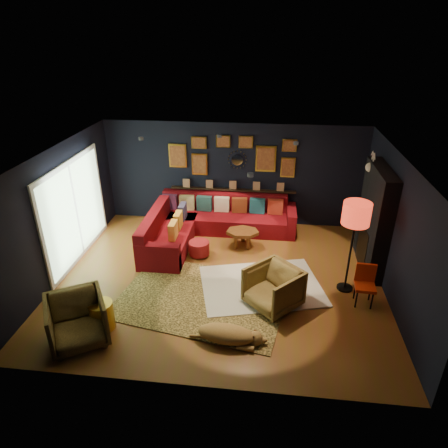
# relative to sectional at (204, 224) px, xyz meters

# --- Properties ---
(floor) EXTENTS (6.50, 6.50, 0.00)m
(floor) POSITION_rel_sectional_xyz_m (0.61, -1.81, -0.32)
(floor) COLOR brown
(floor) RESTS_ON ground
(room_walls) EXTENTS (6.50, 6.50, 6.50)m
(room_walls) POSITION_rel_sectional_xyz_m (0.61, -1.81, 1.27)
(room_walls) COLOR black
(room_walls) RESTS_ON ground
(sectional) EXTENTS (3.41, 2.69, 0.86)m
(sectional) POSITION_rel_sectional_xyz_m (0.00, 0.00, 0.00)
(sectional) COLOR maroon
(sectional) RESTS_ON ground
(ledge) EXTENTS (3.20, 0.12, 0.04)m
(ledge) POSITION_rel_sectional_xyz_m (0.61, 0.87, 0.60)
(ledge) COLOR black
(ledge) RESTS_ON room_walls
(gallery_wall) EXTENTS (3.15, 0.04, 1.02)m
(gallery_wall) POSITION_rel_sectional_xyz_m (0.60, 0.91, 1.48)
(gallery_wall) COLOR gold
(gallery_wall) RESTS_ON room_walls
(sunburst_mirror) EXTENTS (0.47, 0.16, 0.47)m
(sunburst_mirror) POSITION_rel_sectional_xyz_m (0.71, 0.91, 1.38)
(sunburst_mirror) COLOR silver
(sunburst_mirror) RESTS_ON room_walls
(fireplace) EXTENTS (0.31, 1.60, 2.20)m
(fireplace) POSITION_rel_sectional_xyz_m (3.71, -0.91, 0.70)
(fireplace) COLOR black
(fireplace) RESTS_ON ground
(deer_head) EXTENTS (0.50, 0.28, 0.45)m
(deer_head) POSITION_rel_sectional_xyz_m (3.75, -0.41, 1.73)
(deer_head) COLOR white
(deer_head) RESTS_ON fireplace
(sliding_door) EXTENTS (0.06, 2.80, 2.20)m
(sliding_door) POSITION_rel_sectional_xyz_m (-2.60, -1.21, 0.78)
(sliding_door) COLOR white
(sliding_door) RESTS_ON ground
(ceiling_spots) EXTENTS (3.30, 2.50, 0.06)m
(ceiling_spots) POSITION_rel_sectional_xyz_m (0.61, -1.01, 2.24)
(ceiling_spots) COLOR black
(ceiling_spots) RESTS_ON room_walls
(shag_rug) EXTENTS (2.68, 2.23, 0.03)m
(shag_rug) POSITION_rel_sectional_xyz_m (1.47, -1.98, -0.31)
(shag_rug) COLOR silver
(shag_rug) RESTS_ON ground
(leopard_rug) EXTENTS (3.45, 2.75, 0.02)m
(leopard_rug) POSITION_rel_sectional_xyz_m (0.36, -2.50, -0.31)
(leopard_rug) COLOR tan
(leopard_rug) RESTS_ON ground
(coffee_table) EXTENTS (0.82, 0.64, 0.39)m
(coffee_table) POSITION_rel_sectional_xyz_m (0.97, -0.42, 0.02)
(coffee_table) COLOR brown
(coffee_table) RESTS_ON shag_rug
(pouf) EXTENTS (0.46, 0.46, 0.30)m
(pouf) POSITION_rel_sectional_xyz_m (0.03, -0.92, -0.14)
(pouf) COLOR maroon
(pouf) RESTS_ON shag_rug
(armchair_left) EXTENTS (1.18, 1.16, 0.91)m
(armchair_left) POSITION_rel_sectional_xyz_m (-1.44, -3.86, 0.13)
(armchair_left) COLOR #B59043
(armchair_left) RESTS_ON ground
(armchair_right) EXTENTS (1.16, 1.16, 0.87)m
(armchair_right) POSITION_rel_sectional_xyz_m (1.69, -2.57, 0.11)
(armchair_right) COLOR #B59043
(armchair_right) RESTS_ON ground
(gold_stool) EXTENTS (0.41, 0.41, 0.51)m
(gold_stool) POSITION_rel_sectional_xyz_m (-1.19, -3.50, -0.07)
(gold_stool) COLOR gold
(gold_stool) RESTS_ON ground
(orange_chair) EXTENTS (0.39, 0.39, 0.78)m
(orange_chair) POSITION_rel_sectional_xyz_m (3.37, -2.25, 0.13)
(orange_chair) COLOR black
(orange_chair) RESTS_ON ground
(floor_lamp) EXTENTS (0.51, 0.51, 1.85)m
(floor_lamp) POSITION_rel_sectional_xyz_m (3.11, -1.86, 1.25)
(floor_lamp) COLOR black
(floor_lamp) RESTS_ON ground
(dog) EXTENTS (1.35, 0.76, 0.41)m
(dog) POSITION_rel_sectional_xyz_m (0.95, -3.61, -0.10)
(dog) COLOR #B18543
(dog) RESTS_ON leopard_rug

